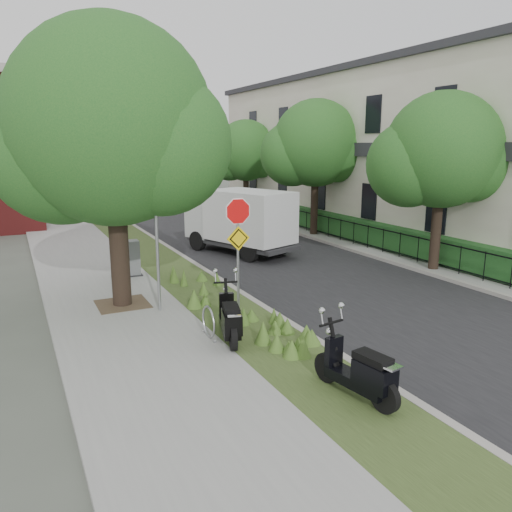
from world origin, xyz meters
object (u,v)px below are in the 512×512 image
Objects in this scene: box_truck at (241,219)px; utility_cabinet at (127,259)px; sign_assembly at (238,232)px; scooter_near at (230,323)px; scooter_far at (364,377)px.

box_truck reaches higher than utility_cabinet.
sign_assembly is 1.70× the size of scooter_near.
box_truck reaches higher than scooter_near.
box_truck reaches higher than scooter_far.
utility_cabinet is (-1.77, 5.33, -1.63)m from sign_assembly.
utility_cabinet is (-0.81, 7.00, 0.13)m from scooter_near.
scooter_far is 0.36× the size of box_truck.
utility_cabinet is at bearing 108.37° from sign_assembly.
scooter_near is 1.57× the size of utility_cabinet.
sign_assembly is at bearing 90.72° from scooter_far.
sign_assembly is 0.60× the size of box_truck.
scooter_far is at bearing -89.28° from sign_assembly.
box_truck is (4.38, 8.98, 0.92)m from scooter_near.
scooter_far is 12.94m from box_truck.
scooter_far is 1.61× the size of utility_cabinet.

